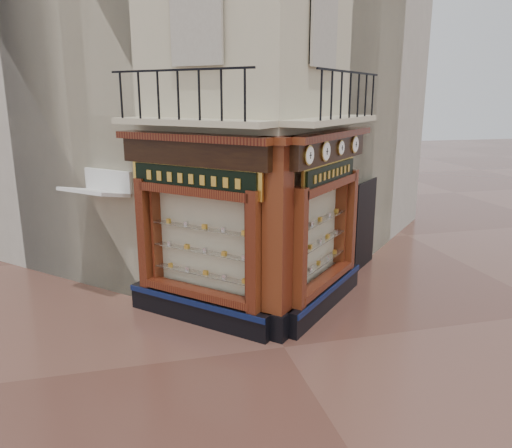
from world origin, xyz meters
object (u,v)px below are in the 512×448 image
object	(u,v)px
clock_d	(355,144)
signboard_right	(330,173)
clock_a	(309,155)
corner_pilaster	(278,243)
clock_c	(341,148)
awning	(102,300)
signboard_left	(193,179)
clock_b	(326,151)

from	to	relation	value
clock_d	signboard_right	distance (m)	1.25
clock_a	corner_pilaster	bearing A→B (deg)	133.10
clock_c	awning	world-z (taller)	clock_c
corner_pilaster	signboard_right	xyz separation A→B (m)	(1.46, 1.01, 1.15)
corner_pilaster	signboard_left	size ratio (longest dim) A/B	1.73
corner_pilaster	clock_b	distance (m)	2.10
awning	clock_a	bearing A→B (deg)	-169.51
corner_pilaster	clock_b	size ratio (longest dim) A/B	9.70
clock_b	signboard_right	bearing A→B (deg)	11.12
signboard_right	clock_d	bearing A→B (deg)	-5.60
signboard_left	clock_b	bearing A→B (deg)	-145.36
clock_c	clock_b	bearing A→B (deg)	-180.00
clock_a	clock_d	size ratio (longest dim) A/B	0.96
awning	clock_d	bearing A→B (deg)	-145.19
clock_d	awning	size ratio (longest dim) A/B	0.27
signboard_left	signboard_right	xyz separation A→B (m)	(2.92, 0.00, 0.00)
clock_c	signboard_left	distance (m)	3.23
signboard_left	signboard_right	world-z (taller)	signboard_left
clock_a	signboard_right	size ratio (longest dim) A/B	0.19
clock_c	clock_a	bearing A→B (deg)	-180.00
clock_b	clock_c	distance (m)	0.82
awning	signboard_right	xyz separation A→B (m)	(4.95, -1.77, 3.10)
clock_a	signboard_right	bearing A→B (deg)	4.68
corner_pilaster	clock_c	xyz separation A→B (m)	(1.72, 1.12, 1.67)
clock_c	signboard_left	bearing A→B (deg)	136.90
clock_d	clock_a	bearing A→B (deg)	-180.00
signboard_left	corner_pilaster	bearing A→B (deg)	-169.75
clock_a	clock_d	xyz separation A→B (m)	(1.75, 1.75, 0.00)
clock_d	awning	distance (m)	6.94
corner_pilaster	signboard_left	world-z (taller)	corner_pilaster
clock_b	clock_a	bearing A→B (deg)	180.00
signboard_left	clock_a	bearing A→B (deg)	-161.79
clock_a	clock_c	size ratio (longest dim) A/B	1.15
clock_a	signboard_left	distance (m)	2.35
clock_a	signboard_right	world-z (taller)	clock_a
clock_b	clock_d	xyz separation A→B (m)	(1.20, 1.20, 0.00)
corner_pilaster	clock_d	distance (m)	3.36
corner_pilaster	clock_d	bearing A→B (deg)	-8.44
signboard_right	awning	bearing A→B (deg)	115.35
corner_pilaster	clock_c	size ratio (longest dim) A/B	12.14
clock_c	signboard_right	bearing A→B (deg)	156.98
corner_pilaster	clock_b	world-z (taller)	corner_pilaster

